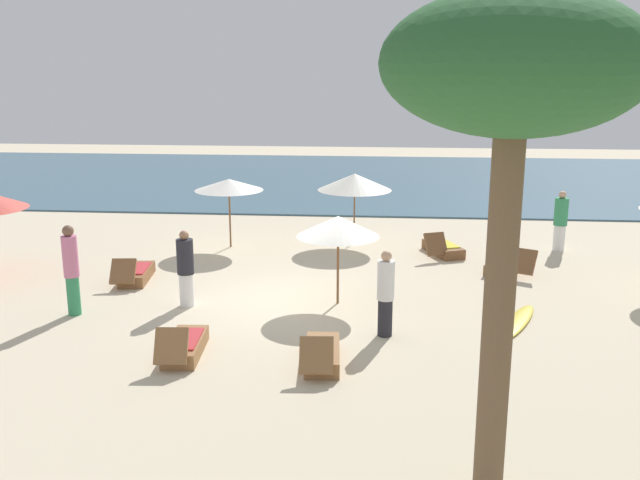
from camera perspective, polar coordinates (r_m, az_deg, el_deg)
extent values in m
plane|color=beige|center=(15.94, -2.25, -4.88)|extent=(60.00, 60.00, 0.00)
cube|color=#3D6075|center=(32.43, 1.45, 4.90)|extent=(48.00, 16.00, 0.06)
cylinder|color=brown|center=(20.47, -7.23, 2.06)|extent=(0.05, 0.05, 1.92)
cone|color=white|center=(20.31, -7.30, 4.42)|extent=(1.94, 1.94, 0.32)
cylinder|color=brown|center=(20.70, 2.76, 2.42)|extent=(0.04, 0.04, 2.02)
cone|color=silver|center=(20.55, 2.79, 4.67)|extent=(2.13, 2.13, 0.48)
cylinder|color=brown|center=(15.50, 1.44, -1.72)|extent=(0.05, 0.05, 1.92)
cone|color=silver|center=(15.30, 1.46, 1.11)|extent=(1.80, 1.80, 0.45)
cube|color=olive|center=(12.75, 0.20, -9.15)|extent=(0.69, 1.53, 0.28)
cube|color=olive|center=(12.01, -0.29, -9.21)|extent=(0.60, 0.51, 0.54)
cube|color=brown|center=(17.95, -14.43, -2.68)|extent=(0.76, 1.56, 0.28)
cube|color=brown|center=(17.28, -15.47, -2.43)|extent=(0.62, 0.54, 0.53)
cube|color=#BF3338|center=(17.91, -14.46, -2.20)|extent=(0.62, 1.10, 0.03)
cube|color=olive|center=(13.31, -10.71, -8.38)|extent=(0.69, 1.53, 0.28)
cube|color=olive|center=(12.60, -11.81, -8.31)|extent=(0.59, 0.43, 0.59)
cube|color=#BF3338|center=(13.26, -10.74, -7.76)|extent=(0.57, 1.08, 0.03)
cube|color=brown|center=(20.03, 9.82, -0.72)|extent=(1.12, 1.62, 0.28)
cube|color=brown|center=(19.30, 9.24, -0.34)|extent=(0.68, 0.58, 0.59)
cube|color=yellow|center=(19.99, 9.83, -0.29)|extent=(0.87, 1.16, 0.03)
cube|color=brown|center=(18.72, 14.57, -2.01)|extent=(1.23, 1.61, 0.28)
cube|color=brown|center=(18.12, 15.97, -1.66)|extent=(0.70, 0.63, 0.58)
cylinder|color=#338C59|center=(15.83, -19.10, -4.22)|extent=(0.35, 0.35, 0.83)
cylinder|color=#D17299|center=(15.59, -19.35, -1.24)|extent=(0.41, 0.41, 0.87)
sphere|color=brown|center=(15.47, -19.51, 0.69)|extent=(0.24, 0.24, 0.24)
cylinder|color=white|center=(15.77, -10.62, -3.93)|extent=(0.42, 0.42, 0.73)
cylinder|color=#26262D|center=(15.56, -10.74, -1.32)|extent=(0.49, 0.49, 0.76)
sphere|color=#A37556|center=(15.44, -10.82, 0.38)|extent=(0.21, 0.21, 0.21)
cylinder|color=#26262D|center=(13.91, 5.22, -6.19)|extent=(0.35, 0.35, 0.74)
cylinder|color=white|center=(13.67, 5.29, -3.22)|extent=(0.42, 0.42, 0.77)
sphere|color=tan|center=(13.53, 5.34, -1.28)|extent=(0.21, 0.21, 0.21)
cylinder|color=white|center=(21.13, 18.57, 0.16)|extent=(0.35, 0.35, 0.74)
cylinder|color=#338C59|center=(20.97, 18.73, 2.16)|extent=(0.42, 0.42, 0.77)
sphere|color=tan|center=(20.89, 18.83, 3.44)|extent=(0.21, 0.21, 0.21)
cylinder|color=brown|center=(8.36, 14.04, -6.20)|extent=(0.35, 0.35, 4.66)
ellipsoid|color=#285B2D|center=(7.86, 15.28, 13.50)|extent=(2.82, 2.82, 1.55)
ellipsoid|color=gold|center=(15.13, 15.51, -6.31)|extent=(1.29, 2.27, 0.07)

